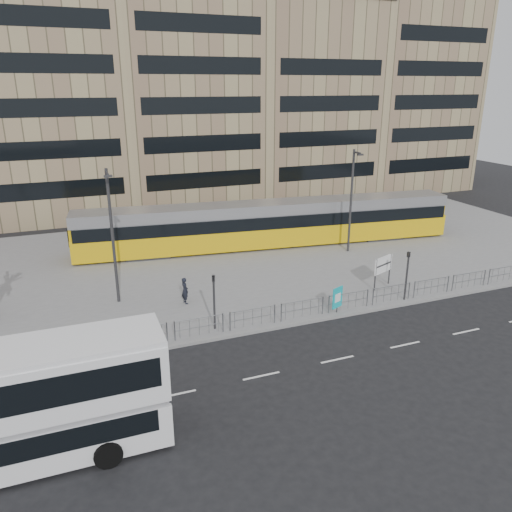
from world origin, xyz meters
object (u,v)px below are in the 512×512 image
object	(u,v)px
traffic_light_west	(214,295)
lamp_post_east	(352,197)
double_decker_bus	(0,408)
traffic_light_east	(407,269)
pedestrian	(185,291)
station_sign	(383,266)
tram	(270,224)
lamp_post_west	(112,232)
ad_panel	(338,298)

from	to	relation	value
traffic_light_west	lamp_post_east	distance (m)	16.57
double_decker_bus	traffic_light_east	bearing A→B (deg)	17.27
double_decker_bus	pedestrian	bearing A→B (deg)	51.17
station_sign	traffic_light_east	xyz separation A→B (m)	(0.12, -2.24, 0.52)
lamp_post_east	tram	bearing A→B (deg)	144.50
double_decker_bus	tram	size ratio (longest dim) A/B	0.36
tram	lamp_post_east	distance (m)	6.92
lamp_post_west	double_decker_bus	bearing A→B (deg)	-112.35
tram	lamp_post_west	bearing A→B (deg)	-144.51
station_sign	traffic_light_east	distance (m)	2.30
traffic_light_east	ad_panel	bearing A→B (deg)	163.47
pedestrian	lamp_post_east	xyz separation A→B (m)	(14.46, 5.06, 3.55)
traffic_light_west	double_decker_bus	bearing A→B (deg)	-121.51
pedestrian	double_decker_bus	bearing A→B (deg)	129.02
tram	pedestrian	bearing A→B (deg)	-129.61
double_decker_bus	pedestrian	world-z (taller)	double_decker_bus
traffic_light_west	ad_panel	bearing A→B (deg)	16.98
ad_panel	pedestrian	distance (m)	9.08
traffic_light_east	pedestrian	bearing A→B (deg)	143.23
pedestrian	traffic_light_west	distance (m)	4.08
station_sign	lamp_post_east	size ratio (longest dim) A/B	0.26
pedestrian	lamp_post_east	size ratio (longest dim) A/B	0.21
double_decker_bus	tram	xyz separation A→B (m)	(18.16, 19.76, -0.43)
traffic_light_west	lamp_post_east	bearing A→B (deg)	54.97
traffic_light_west	lamp_post_west	size ratio (longest dim) A/B	0.38
tram	lamp_post_east	bearing A→B (deg)	-28.75
lamp_post_west	lamp_post_east	size ratio (longest dim) A/B	1.02
double_decker_bus	traffic_light_west	xyz separation A→B (m)	(9.63, 7.12, -0.27)
pedestrian	traffic_light_east	xyz separation A→B (m)	(12.71, -4.38, 1.15)
double_decker_bus	ad_panel	bearing A→B (deg)	21.41
station_sign	lamp_post_west	xyz separation A→B (m)	(-16.32, 3.83, 2.98)
lamp_post_east	double_decker_bus	bearing A→B (deg)	-145.59
station_sign	traffic_light_west	size ratio (longest dim) A/B	0.68
pedestrian	lamp_post_west	xyz separation A→B (m)	(-3.74, 1.69, 3.61)
lamp_post_west	lamp_post_east	bearing A→B (deg)	10.52
tram	ad_panel	bearing A→B (deg)	-88.99
traffic_light_west	traffic_light_east	world-z (taller)	same
station_sign	traffic_light_east	world-z (taller)	traffic_light_east
traffic_light_west	lamp_post_west	distance (m)	7.50
station_sign	traffic_light_west	bearing A→B (deg)	166.25
station_sign	ad_panel	xyz separation A→B (m)	(-4.70, -2.34, -0.53)
double_decker_bus	ad_panel	xyz separation A→B (m)	(16.83, 6.48, -1.33)
double_decker_bus	station_sign	world-z (taller)	double_decker_bus
ad_panel	traffic_light_west	bearing A→B (deg)	151.88
double_decker_bus	station_sign	bearing A→B (deg)	22.64
station_sign	traffic_light_west	world-z (taller)	traffic_light_west
tram	traffic_light_west	bearing A→B (deg)	-117.25
lamp_post_west	ad_panel	bearing A→B (deg)	-27.96
tram	traffic_light_west	xyz separation A→B (m)	(-8.53, -12.64, 0.16)
station_sign	ad_panel	size ratio (longest dim) A/B	1.33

